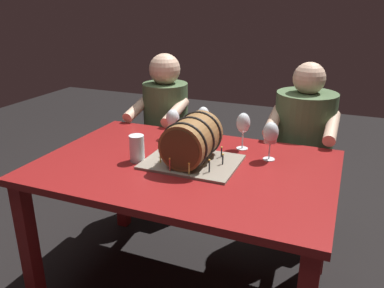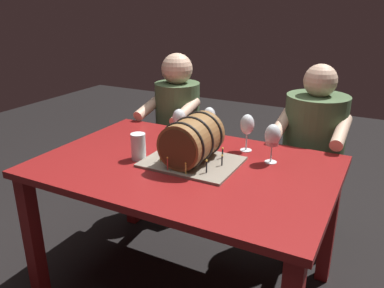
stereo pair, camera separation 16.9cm
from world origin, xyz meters
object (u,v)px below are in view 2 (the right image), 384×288
at_px(wine_glass_empty, 247,125).
at_px(dining_table, 185,182).
at_px(person_seated_right, 311,164).
at_px(wine_glass_rose, 273,137).
at_px(wine_glass_white, 179,119).
at_px(person_seated_left, 178,143).
at_px(wine_glass_amber, 209,118).
at_px(beer_pint, 138,147).
at_px(barrel_cake, 192,142).

bearing_deg(wine_glass_empty, dining_table, -123.68).
bearing_deg(person_seated_right, wine_glass_rose, -100.82).
xyz_separation_m(wine_glass_white, person_seated_left, (-0.26, 0.42, -0.33)).
bearing_deg(wine_glass_amber, person_seated_right, 35.48).
distance_m(wine_glass_white, person_seated_right, 0.86).
bearing_deg(wine_glass_amber, beer_pint, -113.14).
relative_size(beer_pint, person_seated_left, 0.12).
bearing_deg(wine_glass_amber, wine_glass_rose, -21.63).
bearing_deg(wine_glass_rose, wine_glass_white, 168.95).
distance_m(barrel_cake, beer_pint, 0.28).
height_order(wine_glass_amber, person_seated_right, person_seated_right).
height_order(wine_glass_empty, wine_glass_rose, wine_glass_empty).
xyz_separation_m(wine_glass_empty, wine_glass_amber, (-0.25, 0.07, -0.01)).
xyz_separation_m(wine_glass_amber, person_seated_left, (-0.42, 0.37, -0.35)).
relative_size(dining_table, barrel_cake, 3.17).
bearing_deg(person_seated_right, wine_glass_white, -148.43).
xyz_separation_m(wine_glass_amber, person_seated_right, (0.52, 0.37, -0.32)).
bearing_deg(beer_pint, person_seated_right, 48.73).
height_order(wine_glass_empty, wine_glass_white, wine_glass_empty).
bearing_deg(person_seated_right, wine_glass_amber, -144.52).
bearing_deg(barrel_cake, dining_table, -140.44).
xyz_separation_m(wine_glass_rose, person_seated_right, (0.10, 0.54, -0.33)).
bearing_deg(wine_glass_white, person_seated_left, 121.15).
bearing_deg(person_seated_left, wine_glass_empty, -33.18).
bearing_deg(dining_table, wine_glass_white, 123.66).
relative_size(wine_glass_amber, person_seated_right, 0.16).
relative_size(wine_glass_white, beer_pint, 1.27).
distance_m(barrel_cake, person_seated_right, 0.90).
xyz_separation_m(barrel_cake, person_seated_right, (0.45, 0.73, -0.30)).
bearing_deg(wine_glass_amber, person_seated_left, 138.73).
bearing_deg(dining_table, beer_pint, -166.37).
relative_size(dining_table, wine_glass_white, 8.42).
bearing_deg(barrel_cake, wine_glass_rose, 28.85).
bearing_deg(wine_glass_white, barrel_cake, -51.14).
xyz_separation_m(barrel_cake, beer_pint, (-0.26, -0.08, -0.04)).
bearing_deg(wine_glass_empty, person_seated_left, 146.82).
xyz_separation_m(wine_glass_amber, beer_pint, (-0.19, -0.43, -0.06)).
bearing_deg(wine_glass_empty, wine_glass_white, 177.36).
bearing_deg(wine_glass_amber, dining_table, -82.55).
distance_m(wine_glass_amber, person_seated_right, 0.72).
bearing_deg(beer_pint, person_seated_left, 106.43).
bearing_deg(person_seated_left, beer_pint, -73.57).
bearing_deg(wine_glass_rose, beer_pint, -156.08).
relative_size(barrel_cake, wine_glass_rose, 2.29).
bearing_deg(person_seated_left, wine_glass_white, -58.85).
bearing_deg(wine_glass_white, dining_table, -56.34).
relative_size(wine_glass_empty, beer_pint, 1.49).
xyz_separation_m(wine_glass_empty, beer_pint, (-0.44, -0.36, -0.08)).
distance_m(wine_glass_rose, wine_glass_white, 0.60).
distance_m(beer_pint, person_seated_left, 0.89).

